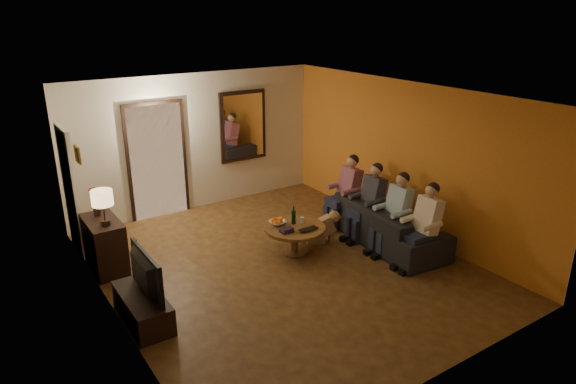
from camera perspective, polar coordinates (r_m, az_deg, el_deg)
floor at (r=7.93m, az=-0.61°, el=-8.19°), size 5.00×6.00×0.01m
ceiling at (r=7.08m, az=-0.68°, el=10.70°), size 5.00×6.00×0.01m
back_wall at (r=9.95m, az=-10.16°, el=5.45°), size 5.00×0.02×2.60m
front_wall at (r=5.35m, az=17.36°, el=-8.16°), size 5.00×0.02×2.60m
left_wall at (r=6.48m, az=-19.53°, el=-3.37°), size 0.02×6.00×2.60m
right_wall at (r=8.95m, az=12.92°, el=3.63°), size 0.02×6.00×2.60m
orange_accent at (r=8.94m, az=12.87°, el=3.62°), size 0.01×6.00×2.60m
kitchen_doorway at (r=9.72m, az=-14.33°, el=3.26°), size 1.00×0.06×2.10m
door_trim at (r=9.71m, az=-14.31°, el=3.25°), size 1.12×0.04×2.22m
fridge_glimpse at (r=9.85m, az=-12.91°, el=2.69°), size 0.45×0.03×1.70m
mirror_frame at (r=10.29m, az=-5.02°, el=7.32°), size 1.00×0.05×1.40m
mirror_glass at (r=10.27m, az=-4.94°, el=7.29°), size 0.86×0.02×1.26m
white_door at (r=8.71m, az=-23.02°, el=0.11°), size 0.06×0.85×2.04m
framed_art at (r=7.53m, az=-22.38°, el=3.89°), size 0.03×0.28×0.24m
art_canvas at (r=7.53m, az=-22.27°, el=3.91°), size 0.01×0.22×0.18m
dresser at (r=8.14m, az=-19.69°, el=-5.53°), size 0.45×0.89×0.79m
table_lamp at (r=7.69m, az=-19.83°, el=-1.65°), size 0.30×0.30×0.54m
flower_vase at (r=8.11m, az=-20.59°, el=-1.01°), size 0.14×0.14×0.44m
tv_stand at (r=6.83m, az=-15.84°, el=-12.26°), size 0.45×1.10×0.37m
tv at (r=6.60m, az=-16.22°, el=-8.81°), size 0.99×0.13×0.57m
sofa at (r=8.71m, az=10.80°, el=-3.39°), size 2.40×1.15×0.68m
person_a at (r=7.98m, az=14.88°, el=-3.91°), size 0.60×0.40×1.20m
person_b at (r=8.35m, az=11.84°, el=-2.57°), size 0.60×0.40×1.20m
person_c at (r=8.75m, az=9.08°, el=-1.33°), size 0.60×0.40×1.20m
person_d at (r=9.17m, az=6.56°, el=-0.21°), size 0.60×0.40×1.20m
dog at (r=8.58m, az=3.71°, el=-3.87°), size 0.61×0.43×0.56m
coffee_table at (r=8.24m, az=0.73°, el=-5.29°), size 1.24×1.24×0.45m
bowl at (r=8.21m, az=-1.17°, el=-3.42°), size 0.26×0.26×0.06m
oranges at (r=8.18m, az=-1.17°, el=-2.99°), size 0.20×0.20×0.08m
wine_bottle at (r=8.19m, az=0.63°, el=-2.56°), size 0.07×0.07×0.31m
wine_glass at (r=8.26m, az=1.57°, el=-3.15°), size 0.06×0.06×0.10m
book_stack at (r=7.94m, az=-0.17°, el=-4.23°), size 0.20×0.15×0.07m
laptop at (r=7.98m, az=2.47°, el=-4.29°), size 0.33×0.22×0.03m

